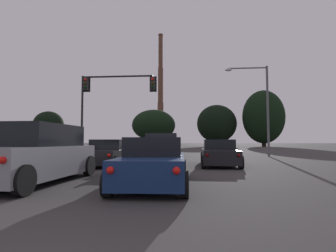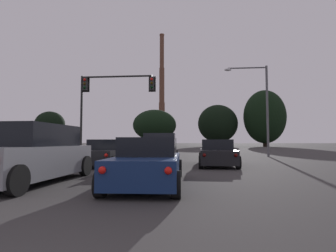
{
  "view_description": "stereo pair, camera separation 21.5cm",
  "coord_description": "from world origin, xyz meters",
  "px_view_note": "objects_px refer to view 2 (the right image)",
  "views": [
    {
      "loc": [
        1.4,
        -1.15,
        1.29
      ],
      "look_at": [
        -1.25,
        31.46,
        3.3
      ],
      "focal_mm": 28.0,
      "sensor_mm": 36.0,
      "label": 1
    },
    {
      "loc": [
        1.62,
        -1.13,
        1.29
      ],
      "look_at": [
        -1.25,
        31.46,
        3.3
      ],
      "focal_mm": 28.0,
      "sensor_mm": 36.0,
      "label": 2
    }
  ],
  "objects_px": {
    "street_lamp": "(260,99)",
    "sedan_right_lane_front": "(217,153)",
    "smokestack": "(162,101)",
    "traffic_light_overhead_left": "(105,94)",
    "sedan_center_lane_second": "(149,162)",
    "sedan_left_lane_front": "(107,153)",
    "suv_left_lane_second": "(32,154)",
    "pickup_truck_center_lane_front": "(158,151)"
  },
  "relations": [
    {
      "from": "street_lamp",
      "to": "sedan_right_lane_front",
      "type": "bearing_deg",
      "value": -117.21
    },
    {
      "from": "smokestack",
      "to": "traffic_light_overhead_left",
      "type": "bearing_deg",
      "value": -85.79
    },
    {
      "from": "sedan_right_lane_front",
      "to": "sedan_center_lane_second",
      "type": "height_order",
      "value": "same"
    },
    {
      "from": "sedan_left_lane_front",
      "to": "street_lamp",
      "type": "xyz_separation_m",
      "value": [
        10.84,
        9.78,
        4.45
      ]
    },
    {
      "from": "sedan_left_lane_front",
      "to": "traffic_light_overhead_left",
      "type": "height_order",
      "value": "traffic_light_overhead_left"
    },
    {
      "from": "street_lamp",
      "to": "smokestack",
      "type": "height_order",
      "value": "smokestack"
    },
    {
      "from": "suv_left_lane_second",
      "to": "smokestack",
      "type": "height_order",
      "value": "smokestack"
    },
    {
      "from": "sedan_center_lane_second",
      "to": "sedan_left_lane_front",
      "type": "bearing_deg",
      "value": 116.67
    },
    {
      "from": "sedan_center_lane_second",
      "to": "sedan_left_lane_front",
      "type": "distance_m",
      "value": 7.09
    },
    {
      "from": "sedan_right_lane_front",
      "to": "pickup_truck_center_lane_front",
      "type": "bearing_deg",
      "value": -176.12
    },
    {
      "from": "pickup_truck_center_lane_front",
      "to": "sedan_left_lane_front",
      "type": "xyz_separation_m",
      "value": [
        -2.8,
        -0.4,
        -0.14
      ]
    },
    {
      "from": "sedan_left_lane_front",
      "to": "smokestack",
      "type": "xyz_separation_m",
      "value": [
        -11.05,
        125.94,
        23.07
      ]
    },
    {
      "from": "sedan_right_lane_front",
      "to": "suv_left_lane_second",
      "type": "bearing_deg",
      "value": -131.59
    },
    {
      "from": "pickup_truck_center_lane_front",
      "to": "sedan_left_lane_front",
      "type": "relative_size",
      "value": 1.18
    },
    {
      "from": "street_lamp",
      "to": "traffic_light_overhead_left",
      "type": "bearing_deg",
      "value": -164.79
    },
    {
      "from": "suv_left_lane_second",
      "to": "traffic_light_overhead_left",
      "type": "relative_size",
      "value": 0.74
    },
    {
      "from": "sedan_center_lane_second",
      "to": "sedan_left_lane_front",
      "type": "height_order",
      "value": "same"
    },
    {
      "from": "suv_left_lane_second",
      "to": "street_lamp",
      "type": "distance_m",
      "value": 20.05
    },
    {
      "from": "sedan_center_lane_second",
      "to": "traffic_light_overhead_left",
      "type": "distance_m",
      "value": 14.37
    },
    {
      "from": "suv_left_lane_second",
      "to": "smokestack",
      "type": "xyz_separation_m",
      "value": [
        -10.66,
        132.22,
        22.84
      ]
    },
    {
      "from": "sedan_right_lane_front",
      "to": "street_lamp",
      "type": "height_order",
      "value": "street_lamp"
    },
    {
      "from": "street_lamp",
      "to": "smokestack",
      "type": "distance_m",
      "value": 119.66
    },
    {
      "from": "sedan_center_lane_second",
      "to": "suv_left_lane_second",
      "type": "bearing_deg",
      "value": 178.97
    },
    {
      "from": "traffic_light_overhead_left",
      "to": "street_lamp",
      "type": "bearing_deg",
      "value": 15.21
    },
    {
      "from": "suv_left_lane_second",
      "to": "street_lamp",
      "type": "height_order",
      "value": "street_lamp"
    },
    {
      "from": "suv_left_lane_second",
      "to": "smokestack",
      "type": "relative_size",
      "value": 0.08
    },
    {
      "from": "traffic_light_overhead_left",
      "to": "smokestack",
      "type": "height_order",
      "value": "smokestack"
    },
    {
      "from": "traffic_light_overhead_left",
      "to": "suv_left_lane_second",
      "type": "bearing_deg",
      "value": -81.59
    },
    {
      "from": "sedan_center_lane_second",
      "to": "sedan_right_lane_front",
      "type": "bearing_deg",
      "value": 66.41
    },
    {
      "from": "suv_left_lane_second",
      "to": "sedan_center_lane_second",
      "type": "xyz_separation_m",
      "value": [
        3.76,
        0.05,
        -0.23
      ]
    },
    {
      "from": "sedan_left_lane_front",
      "to": "traffic_light_overhead_left",
      "type": "relative_size",
      "value": 0.71
    },
    {
      "from": "sedan_right_lane_front",
      "to": "traffic_light_overhead_left",
      "type": "relative_size",
      "value": 0.71
    },
    {
      "from": "suv_left_lane_second",
      "to": "pickup_truck_center_lane_front",
      "type": "bearing_deg",
      "value": 65.93
    },
    {
      "from": "suv_left_lane_second",
      "to": "street_lamp",
      "type": "relative_size",
      "value": 0.6
    },
    {
      "from": "smokestack",
      "to": "sedan_center_lane_second",
      "type": "bearing_deg",
      "value": -83.77
    },
    {
      "from": "sedan_right_lane_front",
      "to": "street_lamp",
      "type": "distance_m",
      "value": 11.33
    },
    {
      "from": "sedan_center_lane_second",
      "to": "traffic_light_overhead_left",
      "type": "height_order",
      "value": "traffic_light_overhead_left"
    },
    {
      "from": "pickup_truck_center_lane_front",
      "to": "smokestack",
      "type": "distance_m",
      "value": 128.37
    },
    {
      "from": "suv_left_lane_second",
      "to": "street_lamp",
      "type": "bearing_deg",
      "value": 56.45
    },
    {
      "from": "sedan_right_lane_front",
      "to": "street_lamp",
      "type": "bearing_deg",
      "value": 64.79
    },
    {
      "from": "traffic_light_overhead_left",
      "to": "smokestack",
      "type": "xyz_separation_m",
      "value": [
        -8.81,
        119.72,
        18.6
      ]
    },
    {
      "from": "pickup_truck_center_lane_front",
      "to": "suv_left_lane_second",
      "type": "bearing_deg",
      "value": -117.26
    }
  ]
}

